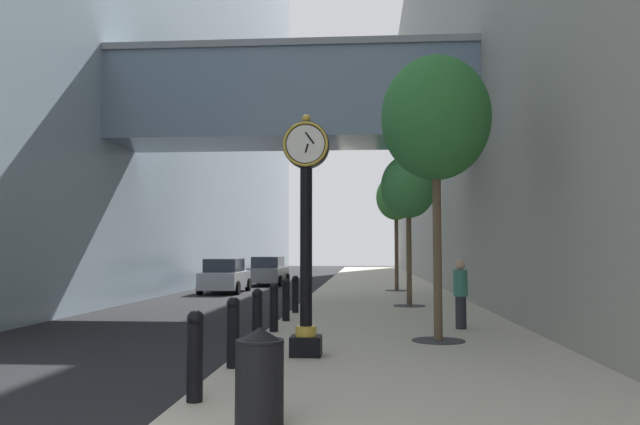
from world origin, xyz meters
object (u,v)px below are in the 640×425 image
at_px(bollard_fifth, 286,299).
at_px(car_grey_near, 269,271).
at_px(bollard_third, 257,316).
at_px(bollard_sixth, 295,293).
at_px(car_silver_mid, 225,276).
at_px(bollard_fourth, 274,306).
at_px(trash_bin, 260,376).
at_px(bollard_second, 233,331).
at_px(street_tree_mid_near, 408,188).
at_px(street_tree_mid_far, 396,198).
at_px(bollard_nearest, 195,354).
at_px(street_tree_near, 436,119).
at_px(street_clock, 306,222).
at_px(pedestrian_walking, 461,292).

distance_m(bollard_fifth, car_grey_near, 20.46).
bearing_deg(bollard_fifth, bollard_third, -90.00).
relative_size(bollard_sixth, car_silver_mid, 0.26).
xyz_separation_m(bollard_fourth, car_grey_near, (-3.61, 22.38, 0.09)).
bearing_deg(trash_bin, bollard_second, 106.77).
xyz_separation_m(street_tree_mid_near, car_silver_mid, (-8.32, 8.39, -3.41)).
distance_m(bollard_fifth, street_tree_mid_far, 14.16).
bearing_deg(bollard_nearest, bollard_fifth, 90.00).
bearing_deg(street_tree_mid_far, bollard_second, -100.38).
bearing_deg(bollard_third, bollard_second, -90.00).
xyz_separation_m(bollard_sixth, street_tree_mid_near, (3.64, 2.56, 3.48)).
xyz_separation_m(bollard_nearest, street_tree_near, (3.64, 5.49, 4.08)).
distance_m(street_clock, street_tree_mid_far, 18.94).
xyz_separation_m(street_clock, trash_bin, (-0.07, -4.51, -1.86)).
height_order(bollard_fifth, pedestrian_walking, pedestrian_walking).
distance_m(bollard_second, bollard_fourth, 4.50).
height_order(bollard_third, bollard_sixth, same).
distance_m(street_clock, car_grey_near, 26.13).
height_order(street_tree_mid_near, street_tree_mid_far, street_tree_mid_far).
bearing_deg(bollard_fourth, pedestrian_walking, 10.77).
distance_m(street_clock, bollard_fifth, 5.91).
xyz_separation_m(bollard_fifth, street_tree_near, (3.64, -3.51, 4.08)).
relative_size(street_tree_mid_near, trash_bin, 4.96).
height_order(bollard_sixth, street_tree_mid_far, street_tree_mid_far).
distance_m(street_clock, bollard_third, 2.33).
xyz_separation_m(street_tree_mid_near, trash_bin, (-2.65, -14.84, -3.53)).
bearing_deg(bollard_fifth, car_silver_mid, 109.51).
bearing_deg(bollard_second, bollard_sixth, 90.00).
xyz_separation_m(bollard_second, car_grey_near, (-3.61, 26.88, 0.09)).
height_order(bollard_nearest, street_tree_mid_near, street_tree_mid_near).
bearing_deg(bollard_fourth, trash_bin, -82.76).
bearing_deg(street_tree_mid_far, pedestrian_walking, -86.89).
height_order(bollard_third, street_tree_near, street_tree_near).
bearing_deg(pedestrian_walking, bollard_second, -129.68).
height_order(bollard_sixth, car_silver_mid, car_silver_mid).
height_order(bollard_nearest, car_silver_mid, car_silver_mid).
bearing_deg(pedestrian_walking, bollard_third, -145.09).
relative_size(bollard_fourth, street_tree_mid_far, 0.20).
xyz_separation_m(bollard_fourth, street_tree_near, (3.64, -1.26, 4.08)).
height_order(bollard_fifth, street_tree_mid_near, street_tree_mid_near).
bearing_deg(bollard_second, bollard_nearest, -90.00).
xyz_separation_m(street_clock, bollard_nearest, (-1.06, -3.48, -1.81)).
distance_m(bollard_fifth, bollard_sixth, 2.25).
bearing_deg(street_tree_near, car_grey_near, 107.05).
relative_size(bollard_nearest, bollard_fifth, 1.00).
height_order(bollard_fourth, trash_bin, bollard_fourth).
relative_size(bollard_third, street_tree_mid_near, 0.22).
bearing_deg(bollard_fifth, bollard_nearest, -90.00).
bearing_deg(bollard_second, car_grey_near, 97.65).
bearing_deg(car_grey_near, bollard_nearest, -82.93).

